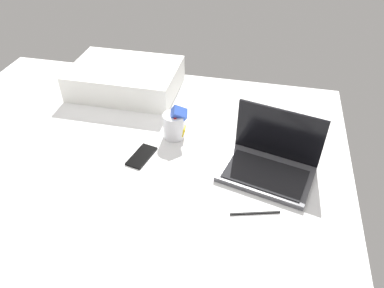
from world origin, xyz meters
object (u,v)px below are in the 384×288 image
Objects in this scene: cell_phone at (141,157)px; pillow at (126,78)px; laptop at (270,162)px; snack_cup at (174,125)px.

cell_phone is 54.23cm from pillow.
laptop is 0.72× the size of pillow.
snack_cup is 0.29× the size of pillow.
snack_cup is at bearing -43.84° from pillow.
cell_phone is (-49.81, -2.99, -4.01)cm from laptop.
laptop is at bearing -17.98° from snack_cup.
snack_cup is 19.55cm from cell_phone.
cell_phone is at bearing -162.96° from laptop.
laptop is 50.06cm from cell_phone.
laptop is 2.45× the size of snack_cup.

